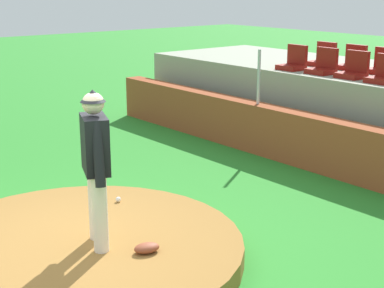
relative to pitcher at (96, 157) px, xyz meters
name	(u,v)px	position (x,y,z in m)	size (l,w,h in m)	color
ground_plane	(78,260)	(-0.24, -0.17, -1.32)	(60.00, 60.00, 0.00)	#2A8429
pitchers_mound	(77,251)	(-0.24, -0.17, -1.20)	(4.00, 4.00, 0.25)	olive
pitcher	(96,157)	(0.00, 0.00, 0.00)	(0.80, 0.44, 1.85)	white
baseball	(118,199)	(-1.04, 0.92, -1.04)	(0.07, 0.07, 0.07)	white
fielding_glove	(147,248)	(0.53, 0.31, -1.02)	(0.30, 0.20, 0.11)	brown
brick_barrier	(341,149)	(-0.24, 4.90, -0.84)	(12.81, 0.40, 0.96)	#974626
fence_post_left	(259,77)	(-2.25, 4.90, 0.16)	(0.06, 0.06, 1.05)	silver
stadium_chair_0	(294,62)	(-2.37, 6.03, 0.35)	(0.48, 0.44, 0.50)	maroon
stadium_chair_1	(323,66)	(-1.63, 6.06, 0.35)	(0.48, 0.44, 0.50)	maroon
stadium_chair_2	(354,70)	(-0.93, 6.07, 0.35)	(0.48, 0.44, 0.50)	maroon
stadium_chair_7	(323,58)	(-2.36, 6.97, 0.35)	(0.48, 0.44, 0.50)	maroon
stadium_chair_8	(353,62)	(-1.61, 6.98, 0.35)	(0.48, 0.44, 0.50)	maroon
stadium_chair_9	(382,65)	(-0.91, 6.98, 0.35)	(0.48, 0.44, 0.50)	maroon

